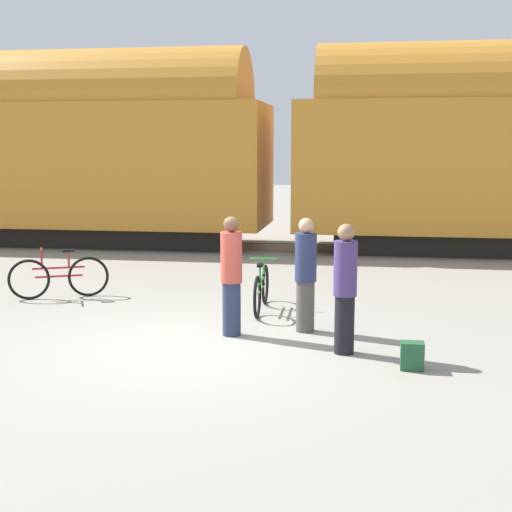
# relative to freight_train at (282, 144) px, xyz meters

# --- Properties ---
(ground_plane) EXTENTS (80.00, 80.00, 0.00)m
(ground_plane) POSITION_rel_freight_train_xyz_m (-0.00, -9.56, -2.73)
(ground_plane) COLOR gray
(freight_train) EXTENTS (26.63, 3.06, 5.23)m
(freight_train) POSITION_rel_freight_train_xyz_m (0.00, 0.00, 0.00)
(freight_train) COLOR black
(freight_train) RESTS_ON ground_plane
(rail_near) EXTENTS (38.63, 0.07, 0.01)m
(rail_near) POSITION_rel_freight_train_xyz_m (-0.00, -0.72, -2.72)
(rail_near) COLOR #4C4238
(rail_near) RESTS_ON ground_plane
(rail_far) EXTENTS (38.63, 0.07, 0.01)m
(rail_far) POSITION_rel_freight_train_xyz_m (-0.00, 0.72, -2.72)
(rail_far) COLOR #4C4238
(rail_far) RESTS_ON ground_plane
(bicycle_maroon) EXTENTS (1.59, 0.79, 0.89)m
(bicycle_maroon) POSITION_rel_freight_train_xyz_m (-3.13, -6.92, -2.35)
(bicycle_maroon) COLOR black
(bicycle_maroon) RESTS_ON ground_plane
(bicycle_green) EXTENTS (0.46, 1.73, 0.84)m
(bicycle_green) POSITION_rel_freight_train_xyz_m (0.57, -7.34, -2.37)
(bicycle_green) COLOR black
(bicycle_green) RESTS_ON ground_plane
(person_in_navy) EXTENTS (0.31, 0.31, 1.66)m
(person_in_navy) POSITION_rel_freight_train_xyz_m (1.39, -8.54, -1.88)
(person_in_navy) COLOR #514C47
(person_in_navy) RESTS_ON ground_plane
(person_in_purple) EXTENTS (0.30, 0.30, 1.70)m
(person_in_purple) POSITION_rel_freight_train_xyz_m (1.99, -9.57, -1.86)
(person_in_purple) COLOR black
(person_in_purple) RESTS_ON ground_plane
(person_in_red) EXTENTS (0.31, 0.31, 1.71)m
(person_in_red) POSITION_rel_freight_train_xyz_m (0.37, -8.92, -1.86)
(person_in_red) COLOR #283351
(person_in_red) RESTS_ON ground_plane
(backpack) EXTENTS (0.28, 0.20, 0.34)m
(backpack) POSITION_rel_freight_train_xyz_m (2.83, -10.13, -2.56)
(backpack) COLOR #235633
(backpack) RESTS_ON ground_plane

